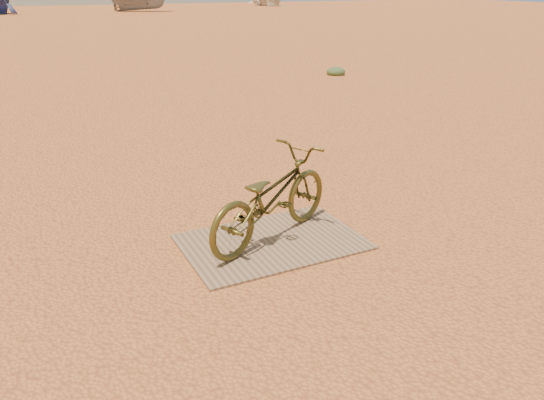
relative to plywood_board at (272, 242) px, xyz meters
name	(u,v)px	position (x,y,z in m)	size (l,w,h in m)	color
ground	(277,277)	(-0.25, -0.58, -0.01)	(120.00, 120.00, 0.00)	#C97A42
plywood_board	(272,242)	(0.00, 0.00, 0.00)	(1.64, 1.09, 0.02)	#846F5B
bicycle	(271,197)	(0.02, 0.06, 0.43)	(0.55, 1.59, 0.84)	#4B481F
boat_far_right	(268,1)	(23.95, 48.89, 0.46)	(3.24, 4.54, 0.94)	silver
kale_b	(336,75)	(5.86, 7.98, -0.01)	(0.49, 0.49, 0.27)	#45623F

